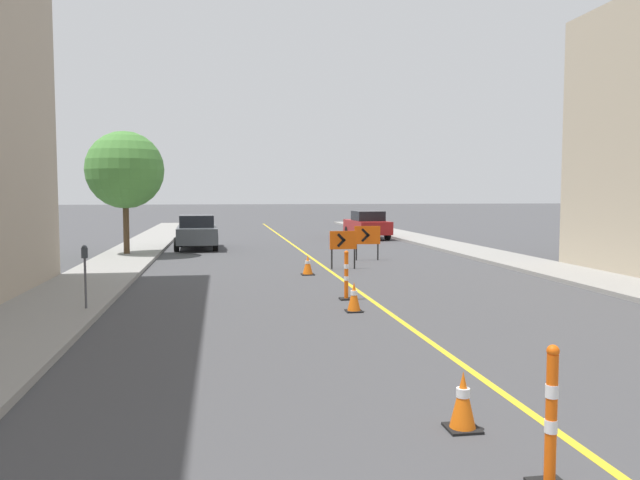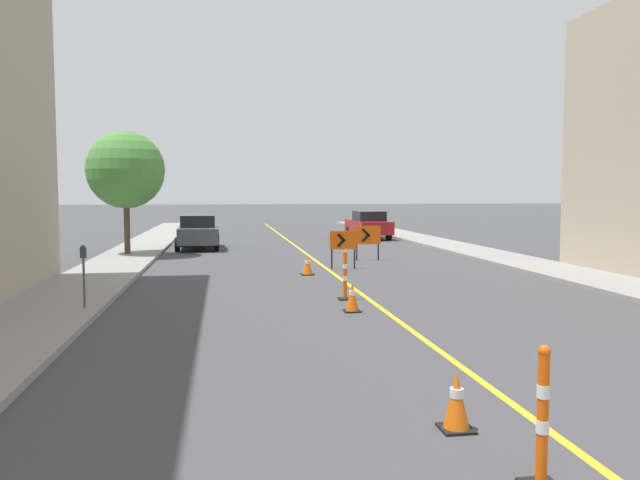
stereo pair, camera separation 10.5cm
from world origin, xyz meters
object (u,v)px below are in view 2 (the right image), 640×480
at_px(traffic_cone_second, 457,401).
at_px(delineator_post_rear, 345,278).
at_px(parked_car_curb_mid, 368,225).
at_px(delineator_post_front, 542,426).
at_px(arrow_barricade_primary, 343,242).
at_px(parked_car_curb_near, 198,232).
at_px(arrow_barricade_secondary, 368,237).
at_px(parking_meter_near_curb, 84,264).
at_px(traffic_cone_fourth, 307,265).
at_px(street_tree_left_near, 126,170).
at_px(traffic_cone_third, 352,297).

bearing_deg(traffic_cone_second, delineator_post_rear, 87.20).
height_order(traffic_cone_second, parked_car_curb_mid, parked_car_curb_mid).
relative_size(delineator_post_front, arrow_barricade_primary, 0.98).
xyz_separation_m(parked_car_curb_near, parked_car_curb_mid, (9.39, 5.18, 0.00)).
distance_m(delineator_post_front, delineator_post_rear, 9.88).
bearing_deg(delineator_post_front, arrow_barricade_primary, 85.33).
height_order(traffic_cone_second, delineator_post_rear, delineator_post_rear).
distance_m(delineator_post_front, parked_car_curb_mid, 30.29).
height_order(arrow_barricade_secondary, parking_meter_near_curb, parking_meter_near_curb).
bearing_deg(parked_car_curb_near, delineator_post_front, -82.96).
bearing_deg(traffic_cone_second, parking_meter_near_curb, 126.08).
distance_m(parked_car_curb_near, parked_car_curb_mid, 10.72).
xyz_separation_m(delineator_post_front, arrow_barricade_secondary, (2.78, 18.58, 0.36)).
xyz_separation_m(delineator_post_front, arrow_barricade_primary, (1.31, 15.98, 0.36)).
bearing_deg(delineator_post_rear, parked_car_curb_mid, 75.17).
height_order(traffic_cone_fourth, street_tree_left_near, street_tree_left_near).
bearing_deg(delineator_post_rear, street_tree_left_near, 120.59).
height_order(traffic_cone_second, arrow_barricade_secondary, arrow_barricade_secondary).
bearing_deg(street_tree_left_near, delineator_post_rear, -59.41).
bearing_deg(delineator_post_rear, parked_car_curb_near, 105.61).
xyz_separation_m(traffic_cone_third, delineator_post_rear, (0.15, 1.57, 0.20)).
xyz_separation_m(traffic_cone_second, delineator_post_rear, (0.41, 8.47, 0.20)).
height_order(traffic_cone_second, parked_car_curb_near, parked_car_curb_near).
xyz_separation_m(parked_car_curb_mid, parking_meter_near_curb, (-11.18, -20.83, 0.29)).
distance_m(traffic_cone_second, traffic_cone_fourth, 13.21).
bearing_deg(parking_meter_near_curb, parked_car_curb_mid, 61.78).
xyz_separation_m(traffic_cone_second, arrow_barricade_secondary, (3.01, 17.17, 0.60)).
distance_m(parked_car_curb_near, street_tree_left_near, 4.99).
height_order(arrow_barricade_secondary, parked_car_curb_mid, parked_car_curb_mid).
bearing_deg(parked_car_curb_mid, street_tree_left_near, -147.28).
height_order(delineator_post_rear, street_tree_left_near, street_tree_left_near).
bearing_deg(arrow_barricade_secondary, street_tree_left_near, 167.99).
xyz_separation_m(delineator_post_rear, arrow_barricade_primary, (1.13, 6.10, 0.40)).
bearing_deg(traffic_cone_second, delineator_post_front, -80.44).
xyz_separation_m(delineator_post_rear, parked_car_curb_near, (-4.12, 14.73, 0.28)).
relative_size(traffic_cone_third, delineator_post_front, 0.51).
bearing_deg(traffic_cone_fourth, delineator_post_rear, -86.51).
distance_m(traffic_cone_fourth, arrow_barricade_primary, 2.05).
distance_m(traffic_cone_third, parked_car_curb_near, 16.78).
bearing_deg(arrow_barricade_primary, parked_car_curb_near, 119.59).
height_order(arrow_barricade_primary, parked_car_curb_near, parked_car_curb_near).
relative_size(delineator_post_front, arrow_barricade_secondary, 0.97).
xyz_separation_m(traffic_cone_fourth, parking_meter_near_curb, (-5.62, -5.67, 0.78)).
relative_size(delineator_post_rear, arrow_barricade_primary, 0.92).
height_order(traffic_cone_third, delineator_post_front, delineator_post_front).
height_order(delineator_post_front, parking_meter_near_curb, parking_meter_near_curb).
distance_m(traffic_cone_third, street_tree_left_near, 15.10).
height_order(delineator_post_rear, parking_meter_near_curb, parking_meter_near_curb).
height_order(traffic_cone_third, street_tree_left_near, street_tree_left_near).
relative_size(arrow_barricade_secondary, parked_car_curb_mid, 0.31).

